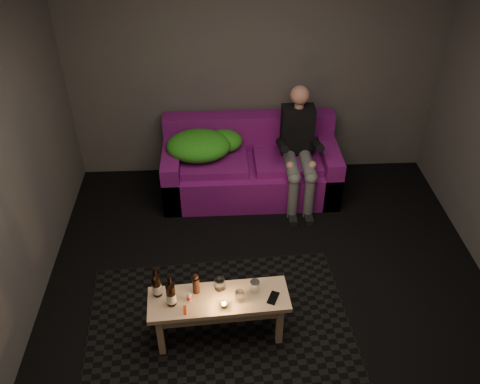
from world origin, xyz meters
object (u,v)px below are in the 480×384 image
object	(u,v)px
beer_bottle_a	(157,285)
beer_bottle_b	(171,294)
steel_cup	(255,286)
coffee_table	(219,305)
sofa	(250,168)
person	(299,146)

from	to	relation	value
beer_bottle_a	beer_bottle_b	xyz separation A→B (m)	(0.11, -0.10, 0.00)
beer_bottle_a	steel_cup	size ratio (longest dim) A/B	2.75
coffee_table	beer_bottle_a	size ratio (longest dim) A/B	3.87
beer_bottle_b	steel_cup	size ratio (longest dim) A/B	2.80
sofa	steel_cup	bearing A→B (deg)	-92.88
person	coffee_table	size ratio (longest dim) A/B	1.13
coffee_table	steel_cup	world-z (taller)	steel_cup
person	coffee_table	bearing A→B (deg)	-115.34
coffee_table	beer_bottle_a	distance (m)	0.51
sofa	beer_bottle_b	world-z (taller)	sofa
sofa	person	bearing A→B (deg)	-17.21
beer_bottle_b	steel_cup	bearing A→B (deg)	8.42
beer_bottle_a	steel_cup	distance (m)	0.75
coffee_table	person	bearing A→B (deg)	64.66
sofa	beer_bottle_a	xyz separation A→B (m)	(-0.85, -1.93, 0.26)
beer_bottle_b	coffee_table	bearing A→B (deg)	6.33
beer_bottle_a	steel_cup	xyz separation A→B (m)	(0.75, -0.00, -0.05)
person	beer_bottle_b	world-z (taller)	person
person	coffee_table	world-z (taller)	person
person	sofa	bearing A→B (deg)	162.79
sofa	person	xyz separation A→B (m)	(0.49, -0.15, 0.36)
beer_bottle_b	steel_cup	xyz separation A→B (m)	(0.64, 0.09, -0.06)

